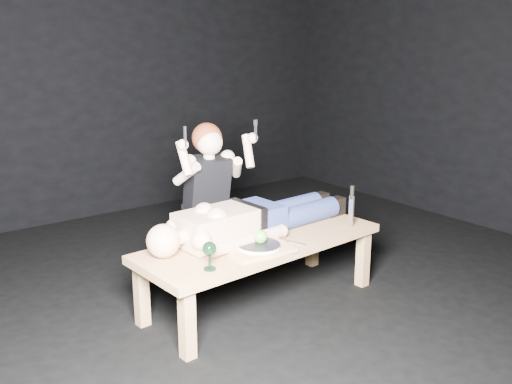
% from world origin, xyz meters
% --- Properties ---
extents(ground, '(5.00, 5.00, 0.00)m').
position_xyz_m(ground, '(0.00, 0.00, 0.00)').
color(ground, black).
rests_on(ground, ground).
extents(back_wall, '(5.00, 0.00, 5.00)m').
position_xyz_m(back_wall, '(0.00, 2.50, 1.50)').
color(back_wall, black).
rests_on(back_wall, ground).
extents(table, '(1.67, 0.71, 0.45)m').
position_xyz_m(table, '(-0.13, -0.03, 0.23)').
color(table, tan).
rests_on(table, ground).
extents(lying_man, '(1.61, 0.57, 0.26)m').
position_xyz_m(lying_man, '(-0.09, 0.09, 0.58)').
color(lying_man, tan).
rests_on(lying_man, table).
extents(kneeling_woman, '(0.70, 0.77, 1.17)m').
position_xyz_m(kneeling_woman, '(-0.18, 0.59, 0.59)').
color(kneeling_woman, black).
rests_on(kneeling_woman, ground).
extents(serving_tray, '(0.41, 0.31, 0.02)m').
position_xyz_m(serving_tray, '(-0.27, -0.19, 0.46)').
color(serving_tray, tan).
rests_on(serving_tray, table).
extents(plate, '(0.28, 0.28, 0.02)m').
position_xyz_m(plate, '(-0.27, -0.19, 0.48)').
color(plate, white).
rests_on(plate, serving_tray).
extents(apple, '(0.08, 0.08, 0.08)m').
position_xyz_m(apple, '(-0.25, -0.18, 0.53)').
color(apple, green).
rests_on(apple, plate).
extents(goblet, '(0.08, 0.08, 0.16)m').
position_xyz_m(goblet, '(-0.66, -0.26, 0.53)').
color(goblet, black).
rests_on(goblet, table).
extents(fork_flat, '(0.03, 0.17, 0.01)m').
position_xyz_m(fork_flat, '(-0.51, -0.26, 0.45)').
color(fork_flat, '#B2B2B7').
rests_on(fork_flat, table).
extents(knife_flat, '(0.06, 0.17, 0.01)m').
position_xyz_m(knife_flat, '(-0.01, -0.21, 0.45)').
color(knife_flat, '#B2B2B7').
rests_on(knife_flat, table).
extents(spoon_flat, '(0.16, 0.10, 0.01)m').
position_xyz_m(spoon_flat, '(-0.12, -0.14, 0.45)').
color(spoon_flat, '#B2B2B7').
rests_on(spoon_flat, table).
extents(carving_knife, '(0.04, 0.04, 0.29)m').
position_xyz_m(carving_knife, '(0.51, -0.20, 0.59)').
color(carving_knife, '#B2B2B7').
rests_on(carving_knife, table).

